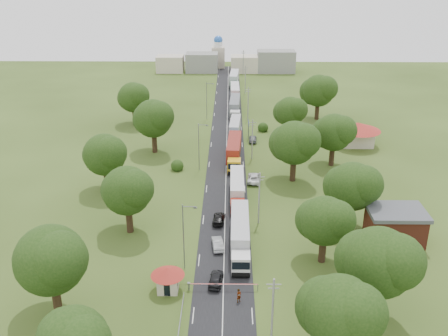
{
  "coord_description": "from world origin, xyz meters",
  "views": [
    {
      "loc": [
        0.79,
        -78.81,
        40.26
      ],
      "look_at": [
        -0.35,
        9.04,
        3.0
      ],
      "focal_mm": 40.0,
      "sensor_mm": 36.0,
      "label": 1
    }
  ],
  "objects_px": {
    "boom_barrier": "(213,285)",
    "truck_0": "(240,234)",
    "car_lane_mid": "(218,244)",
    "guard_booth": "(168,276)",
    "info_sign": "(249,126)",
    "pedestrian_near": "(239,296)",
    "car_lane_front": "(216,279)"
  },
  "relations": [
    {
      "from": "car_lane_front",
      "to": "pedestrian_near",
      "type": "height_order",
      "value": "pedestrian_near"
    },
    {
      "from": "pedestrian_near",
      "to": "car_lane_mid",
      "type": "bearing_deg",
      "value": 60.22
    },
    {
      "from": "boom_barrier",
      "to": "guard_booth",
      "type": "height_order",
      "value": "guard_booth"
    },
    {
      "from": "info_sign",
      "to": "car_lane_mid",
      "type": "height_order",
      "value": "info_sign"
    },
    {
      "from": "truck_0",
      "to": "pedestrian_near",
      "type": "bearing_deg",
      "value": -91.48
    },
    {
      "from": "truck_0",
      "to": "car_lane_front",
      "type": "xyz_separation_m",
      "value": [
        -3.33,
        -9.1,
        -1.54
      ]
    },
    {
      "from": "car_lane_mid",
      "to": "pedestrian_near",
      "type": "distance_m",
      "value": 13.09
    },
    {
      "from": "car_lane_mid",
      "to": "guard_booth",
      "type": "bearing_deg",
      "value": 51.51
    },
    {
      "from": "info_sign",
      "to": "pedestrian_near",
      "type": "xyz_separation_m",
      "value": [
        -3.2,
        -62.33,
        -2.06
      ]
    },
    {
      "from": "guard_booth",
      "to": "truck_0",
      "type": "relative_size",
      "value": 0.28
    },
    {
      "from": "boom_barrier",
      "to": "guard_booth",
      "type": "distance_m",
      "value": 5.98
    },
    {
      "from": "car_lane_mid",
      "to": "pedestrian_near",
      "type": "height_order",
      "value": "pedestrian_near"
    },
    {
      "from": "boom_barrier",
      "to": "info_sign",
      "type": "relative_size",
      "value": 2.25
    },
    {
      "from": "truck_0",
      "to": "pedestrian_near",
      "type": "relative_size",
      "value": 8.2
    },
    {
      "from": "car_lane_front",
      "to": "truck_0",
      "type": "bearing_deg",
      "value": -103.6
    },
    {
      "from": "guard_booth",
      "to": "car_lane_front",
      "type": "relative_size",
      "value": 1.02
    },
    {
      "from": "boom_barrier",
      "to": "pedestrian_near",
      "type": "relative_size",
      "value": 4.88
    },
    {
      "from": "truck_0",
      "to": "pedestrian_near",
      "type": "distance_m",
      "value": 13.0
    },
    {
      "from": "truck_0",
      "to": "guard_booth",
      "type": "bearing_deg",
      "value": -131.97
    },
    {
      "from": "boom_barrier",
      "to": "truck_0",
      "type": "bearing_deg",
      "value": 70.79
    },
    {
      "from": "boom_barrier",
      "to": "car_lane_mid",
      "type": "relative_size",
      "value": 2.15
    },
    {
      "from": "car_lane_front",
      "to": "pedestrian_near",
      "type": "xyz_separation_m",
      "value": [
        3.0,
        -3.83,
        0.21
      ]
    },
    {
      "from": "truck_0",
      "to": "car_lane_mid",
      "type": "relative_size",
      "value": 3.61
    },
    {
      "from": "car_lane_mid",
      "to": "pedestrian_near",
      "type": "relative_size",
      "value": 2.27
    },
    {
      "from": "boom_barrier",
      "to": "truck_0",
      "type": "distance_m",
      "value": 11.31
    },
    {
      "from": "info_sign",
      "to": "pedestrian_near",
      "type": "bearing_deg",
      "value": -92.94
    },
    {
      "from": "boom_barrier",
      "to": "info_sign",
      "type": "bearing_deg",
      "value": 83.76
    },
    {
      "from": "info_sign",
      "to": "car_lane_mid",
      "type": "bearing_deg",
      "value": -97.13
    },
    {
      "from": "truck_0",
      "to": "info_sign",
      "type": "bearing_deg",
      "value": 86.68
    },
    {
      "from": "boom_barrier",
      "to": "car_lane_front",
      "type": "height_order",
      "value": "car_lane_front"
    },
    {
      "from": "truck_0",
      "to": "pedestrian_near",
      "type": "height_order",
      "value": "truck_0"
    },
    {
      "from": "pedestrian_near",
      "to": "info_sign",
      "type": "bearing_deg",
      "value": 44.03
    }
  ]
}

